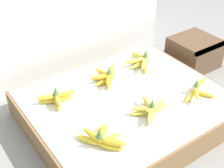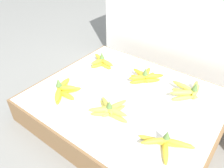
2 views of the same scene
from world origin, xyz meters
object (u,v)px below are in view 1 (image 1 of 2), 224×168
wooden_crate (194,52)px  banana_bunch_front_midright (197,90)px  banana_bunch_front_midleft (150,109)px  banana_bunch_middle_midright (141,61)px  banana_bunch_front_left (102,138)px  banana_bunch_middle_left (57,98)px  banana_bunch_middle_midleft (107,77)px

wooden_crate → banana_bunch_front_midright: bearing=-136.7°
banana_bunch_front_midleft → banana_bunch_middle_midright: 0.49m
wooden_crate → banana_bunch_front_left: size_ratio=1.40×
banana_bunch_middle_left → wooden_crate: bearing=1.6°
banana_bunch_middle_midleft → banana_bunch_middle_midright: bearing=4.6°
banana_bunch_front_midright → banana_bunch_middle_midleft: bearing=130.7°
wooden_crate → banana_bunch_middle_left: 1.14m
banana_bunch_middle_left → banana_bunch_middle_midright: 0.63m
banana_bunch_front_midright → banana_bunch_middle_midleft: 0.54m
banana_bunch_front_midleft → banana_bunch_middle_midleft: banana_bunch_middle_midleft is taller
banana_bunch_front_left → banana_bunch_middle_midleft: 0.52m
banana_bunch_front_midright → banana_bunch_middle_left: (-0.70, 0.38, 0.01)m
banana_bunch_middle_left → banana_bunch_middle_midleft: (0.35, 0.02, -0.00)m
wooden_crate → banana_bunch_front_left: bearing=-158.8°
banana_bunch_middle_left → banana_bunch_middle_midleft: 0.35m
banana_bunch_middle_midleft → banana_bunch_middle_midright: size_ratio=0.85×
banana_bunch_front_left → banana_bunch_middle_left: size_ratio=1.02×
banana_bunch_front_midleft → banana_bunch_front_midright: 0.34m
banana_bunch_front_left → banana_bunch_middle_midright: (0.60, 0.44, -0.00)m
wooden_crate → banana_bunch_front_midright: 0.61m
banana_bunch_middle_midleft → banana_bunch_front_left: bearing=-126.5°
wooden_crate → banana_bunch_front_left: (-1.10, -0.43, 0.09)m
wooden_crate → banana_bunch_front_midleft: (-0.78, -0.39, 0.09)m
banana_bunch_front_midleft → banana_bunch_middle_left: size_ratio=1.05×
banana_bunch_front_left → banana_bunch_front_midleft: bearing=5.8°
banana_bunch_middle_midright → banana_bunch_middle_left: bearing=-175.7°
wooden_crate → banana_bunch_front_left: banana_bunch_front_left is taller
banana_bunch_front_left → wooden_crate: bearing=21.2°
banana_bunch_front_midleft → banana_bunch_front_midright: banana_bunch_front_midleft is taller
banana_bunch_front_midright → banana_bunch_middle_midright: 0.44m
banana_bunch_front_left → banana_bunch_middle_left: 0.40m
banana_bunch_middle_midleft → banana_bunch_middle_midright: 0.29m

